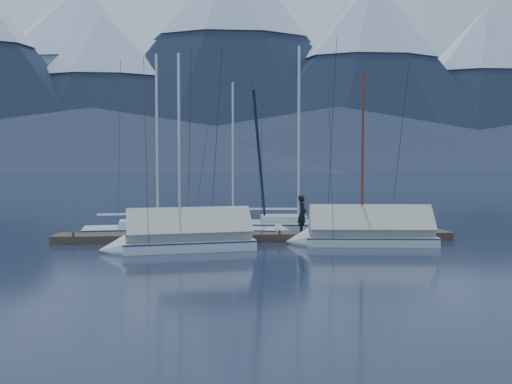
# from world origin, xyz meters

# --- Properties ---
(ground) EXTENTS (1000.00, 1000.00, 0.00)m
(ground) POSITION_xyz_m (0.00, 0.00, 0.00)
(ground) COLOR black
(ground) RESTS_ON ground
(mountain_range) EXTENTS (877.00, 584.00, 150.50)m
(mountain_range) POSITION_xyz_m (4.12, 370.45, 58.65)
(mountain_range) COLOR #475675
(mountain_range) RESTS_ON ground
(dock) EXTENTS (18.00, 1.50, 0.54)m
(dock) POSITION_xyz_m (0.00, 2.00, 0.11)
(dock) COLOR #382D23
(dock) RESTS_ON ground
(mooring_posts) EXTENTS (15.12, 1.52, 0.35)m
(mooring_posts) POSITION_xyz_m (-0.50, 2.00, 0.35)
(mooring_posts) COLOR #382D23
(mooring_posts) RESTS_ON ground
(sailboat_open_left) EXTENTS (7.41, 3.12, 9.56)m
(sailboat_open_left) POSITION_xyz_m (-4.12, 3.80, 0.17)
(sailboat_open_left) COLOR silver
(sailboat_open_left) RESTS_ON ground
(sailboat_open_mid) EXTENTS (6.39, 3.60, 8.15)m
(sailboat_open_mid) POSITION_xyz_m (-0.58, 3.64, 0.14)
(sailboat_open_mid) COLOR silver
(sailboat_open_mid) RESTS_ON ground
(sailboat_open_right) EXTENTS (8.01, 3.36, 10.37)m
(sailboat_open_right) POSITION_xyz_m (2.96, 4.83, 0.18)
(sailboat_open_right) COLOR silver
(sailboat_open_right) RESTS_ON ground
(sailboat_covered_near) EXTENTS (6.57, 2.84, 8.31)m
(sailboat_covered_near) POSITION_xyz_m (4.33, 0.34, 0.41)
(sailboat_covered_near) COLOR silver
(sailboat_covered_near) RESTS_ON ground
(sailboat_covered_far) EXTENTS (6.40, 2.96, 8.66)m
(sailboat_covered_far) POSITION_xyz_m (-3.41, -0.66, 0.42)
(sailboat_covered_far) COLOR silver
(sailboat_covered_far) RESTS_ON ground
(person) EXTENTS (0.57, 0.72, 1.71)m
(person) POSITION_xyz_m (2.12, 1.88, 1.19)
(person) COLOR black
(person) RESTS_ON dock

